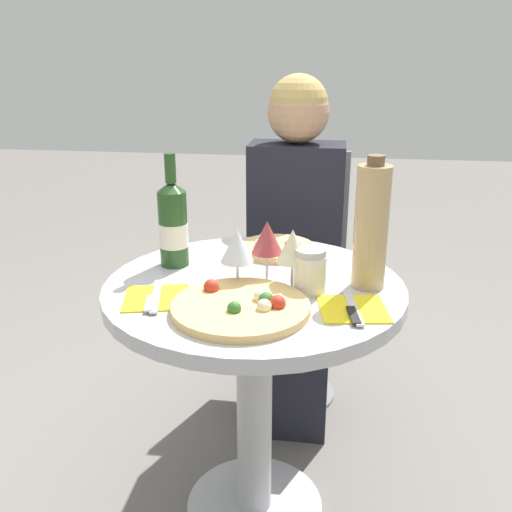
{
  "coord_description": "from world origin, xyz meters",
  "views": [
    {
      "loc": [
        0.19,
        -1.32,
        1.28
      ],
      "look_at": [
        0.01,
        -0.07,
        0.82
      ],
      "focal_mm": 40.0,
      "sensor_mm": 36.0,
      "label": 1
    }
  ],
  "objects_px": {
    "chair_behind_diner": "(295,280)",
    "tall_carafe": "(371,227)",
    "wine_bottle": "(173,224)",
    "pizza_large": "(242,307)",
    "dining_table": "(254,344)",
    "seated_diner": "(293,263)"
  },
  "relations": [
    {
      "from": "pizza_large",
      "to": "tall_carafe",
      "type": "relative_size",
      "value": 0.96
    },
    {
      "from": "wine_bottle",
      "to": "seated_diner",
      "type": "bearing_deg",
      "value": 57.23
    },
    {
      "from": "tall_carafe",
      "to": "pizza_large",
      "type": "bearing_deg",
      "value": -146.61
    },
    {
      "from": "dining_table",
      "to": "pizza_large",
      "type": "distance_m",
      "value": 0.25
    },
    {
      "from": "chair_behind_diner",
      "to": "seated_diner",
      "type": "distance_m",
      "value": 0.18
    },
    {
      "from": "wine_bottle",
      "to": "tall_carafe",
      "type": "relative_size",
      "value": 0.93
    },
    {
      "from": "dining_table",
      "to": "chair_behind_diner",
      "type": "height_order",
      "value": "chair_behind_diner"
    },
    {
      "from": "pizza_large",
      "to": "seated_diner",
      "type": "bearing_deg",
      "value": 85.15
    },
    {
      "from": "seated_diner",
      "to": "tall_carafe",
      "type": "distance_m",
      "value": 0.66
    },
    {
      "from": "seated_diner",
      "to": "pizza_large",
      "type": "height_order",
      "value": "seated_diner"
    },
    {
      "from": "pizza_large",
      "to": "wine_bottle",
      "type": "relative_size",
      "value": 1.03
    },
    {
      "from": "pizza_large",
      "to": "tall_carafe",
      "type": "height_order",
      "value": "tall_carafe"
    },
    {
      "from": "dining_table",
      "to": "chair_behind_diner",
      "type": "distance_m",
      "value": 0.7
    },
    {
      "from": "dining_table",
      "to": "seated_diner",
      "type": "relative_size",
      "value": 0.63
    },
    {
      "from": "dining_table",
      "to": "tall_carafe",
      "type": "bearing_deg",
      "value": 3.99
    },
    {
      "from": "seated_diner",
      "to": "wine_bottle",
      "type": "xyz_separation_m",
      "value": [
        -0.29,
        -0.46,
        0.27
      ]
    },
    {
      "from": "dining_table",
      "to": "tall_carafe",
      "type": "relative_size",
      "value": 2.32
    },
    {
      "from": "chair_behind_diner",
      "to": "tall_carafe",
      "type": "relative_size",
      "value": 2.84
    },
    {
      "from": "tall_carafe",
      "to": "wine_bottle",
      "type": "bearing_deg",
      "value": 171.01
    },
    {
      "from": "seated_diner",
      "to": "pizza_large",
      "type": "relative_size",
      "value": 3.85
    },
    {
      "from": "chair_behind_diner",
      "to": "tall_carafe",
      "type": "xyz_separation_m",
      "value": [
        0.22,
        -0.67,
        0.42
      ]
    },
    {
      "from": "seated_diner",
      "to": "chair_behind_diner",
      "type": "bearing_deg",
      "value": -90.0
    }
  ]
}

